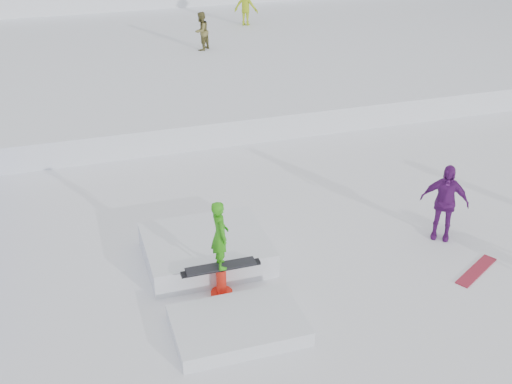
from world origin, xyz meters
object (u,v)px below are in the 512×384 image
object	(u,v)px
walker_olive	(201,31)
walker_ygreen	(246,6)
spectator_purple	(444,202)
jib_rail_feature	(214,266)

from	to	relation	value
walker_olive	walker_ygreen	distance (m)	4.58
walker_ygreen	spectator_purple	distance (m)	17.88
walker_ygreen	jib_rail_feature	world-z (taller)	walker_ygreen
walker_olive	spectator_purple	distance (m)	14.51
walker_olive	spectator_purple	bearing A→B (deg)	54.75
walker_olive	jib_rail_feature	xyz separation A→B (m)	(-3.15, -14.35, -1.25)
walker_olive	spectator_purple	xyz separation A→B (m)	(2.21, -14.32, -0.64)
walker_ygreen	jib_rail_feature	size ratio (longest dim) A/B	0.39
spectator_purple	walker_ygreen	bearing A→B (deg)	123.96
walker_ygreen	jib_rail_feature	bearing A→B (deg)	105.04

